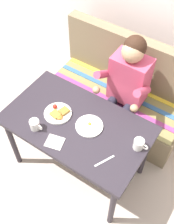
{
  "coord_description": "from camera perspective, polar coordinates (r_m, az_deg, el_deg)",
  "views": [
    {
      "loc": [
        0.82,
        -1.08,
        2.56
      ],
      "look_at": [
        0.0,
        0.15,
        0.72
      ],
      "focal_mm": 44.96,
      "sensor_mm": 36.0,
      "label": 1
    }
  ],
  "objects": [
    {
      "name": "person",
      "position": [
        2.56,
        7.82,
        5.46
      ],
      "size": [
        0.45,
        0.61,
        1.21
      ],
      "color": "#BE4161",
      "rests_on": "ground"
    },
    {
      "name": "couch",
      "position": [
        3.01,
        6.55,
        2.93
      ],
      "size": [
        1.44,
        0.56,
        1.0
      ],
      "color": "#77664C",
      "rests_on": "ground"
    },
    {
      "name": "napkin",
      "position": [
        2.18,
        -6.59,
        -6.1
      ],
      "size": [
        0.16,
        0.15,
        0.01
      ],
      "primitive_type": "cube",
      "rotation": [
        0.0,
        0.0,
        0.26
      ],
      "color": "silver",
      "rests_on": "table"
    },
    {
      "name": "plate_eggs",
      "position": [
        2.25,
        0.47,
        -2.84
      ],
      "size": [
        0.22,
        0.22,
        0.04
      ],
      "color": "white",
      "rests_on": "table"
    },
    {
      "name": "plate_breakfast",
      "position": [
        2.34,
        -5.91,
        -0.22
      ],
      "size": [
        0.23,
        0.23,
        0.05
      ],
      "color": "white",
      "rests_on": "table"
    },
    {
      "name": "ground_plane",
      "position": [
        2.9,
        -1.68,
        -10.89
      ],
      "size": [
        8.0,
        8.0,
        0.0
      ],
      "primitive_type": "plane",
      "color": "#B5A699"
    },
    {
      "name": "coffee_mug_second",
      "position": [
        2.14,
        10.51,
        -6.43
      ],
      "size": [
        0.12,
        0.08,
        0.09
      ],
      "color": "white",
      "rests_on": "table"
    },
    {
      "name": "fork",
      "position": [
        2.09,
        3.57,
        -9.92
      ],
      "size": [
        0.09,
        0.16,
        0.0
      ],
      "primitive_type": "cube",
      "rotation": [
        0.0,
        0.0,
        -0.44
      ],
      "color": "silver",
      "rests_on": "table"
    },
    {
      "name": "table",
      "position": [
        2.34,
        -2.05,
        -3.48
      ],
      "size": [
        1.2,
        0.7,
        0.73
      ],
      "color": "#27212A",
      "rests_on": "ground"
    },
    {
      "name": "coffee_mug",
      "position": [
        2.25,
        -10.54,
        -2.53
      ],
      "size": [
        0.12,
        0.08,
        0.09
      ],
      "color": "white",
      "rests_on": "table"
    }
  ]
}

